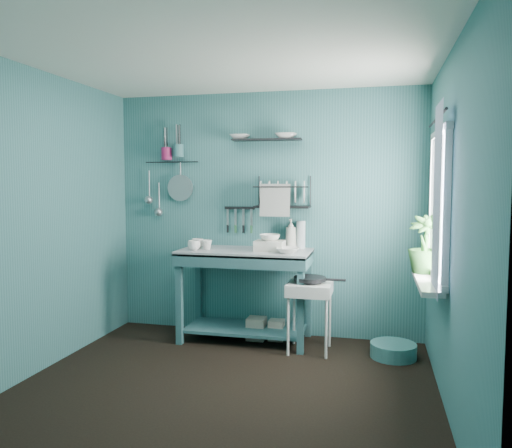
% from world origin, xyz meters
% --- Properties ---
extents(floor, '(3.20, 3.20, 0.00)m').
position_xyz_m(floor, '(0.00, 0.00, 0.00)').
color(floor, black).
rests_on(floor, ground).
extents(ceiling, '(3.20, 3.20, 0.00)m').
position_xyz_m(ceiling, '(0.00, 0.00, 2.50)').
color(ceiling, silver).
rests_on(ceiling, ground).
extents(wall_back, '(3.20, 0.00, 3.20)m').
position_xyz_m(wall_back, '(0.00, 1.50, 1.25)').
color(wall_back, '#356B6C').
rests_on(wall_back, ground).
extents(wall_front, '(3.20, 0.00, 3.20)m').
position_xyz_m(wall_front, '(0.00, -1.50, 1.25)').
color(wall_front, '#356B6C').
rests_on(wall_front, ground).
extents(wall_left, '(0.00, 3.00, 3.00)m').
position_xyz_m(wall_left, '(-1.60, 0.00, 1.25)').
color(wall_left, '#356B6C').
rests_on(wall_left, ground).
extents(wall_right, '(0.00, 3.00, 3.00)m').
position_xyz_m(wall_right, '(1.60, 0.00, 1.25)').
color(wall_right, '#356B6C').
rests_on(wall_right, ground).
extents(work_counter, '(1.39, 0.88, 0.91)m').
position_xyz_m(work_counter, '(-0.14, 1.20, 0.46)').
color(work_counter, '#2D5A5F').
rests_on(work_counter, floor).
extents(mug_left, '(0.12, 0.12, 0.10)m').
position_xyz_m(mug_left, '(-0.62, 1.04, 0.96)').
color(mug_left, white).
rests_on(mug_left, work_counter).
extents(mug_mid, '(0.14, 0.14, 0.09)m').
position_xyz_m(mug_mid, '(-0.52, 1.14, 0.96)').
color(mug_mid, white).
rests_on(mug_mid, work_counter).
extents(mug_right, '(0.17, 0.17, 0.10)m').
position_xyz_m(mug_right, '(-0.64, 1.20, 0.96)').
color(mug_right, white).
rests_on(mug_right, work_counter).
extents(wash_tub, '(0.28, 0.22, 0.10)m').
position_xyz_m(wash_tub, '(0.11, 1.18, 0.96)').
color(wash_tub, beige).
rests_on(wash_tub, work_counter).
extents(tub_bowl, '(0.20, 0.19, 0.06)m').
position_xyz_m(tub_bowl, '(0.11, 1.18, 1.04)').
color(tub_bowl, white).
rests_on(tub_bowl, wash_tub).
extents(soap_bottle, '(0.11, 0.12, 0.30)m').
position_xyz_m(soap_bottle, '(0.28, 1.40, 1.06)').
color(soap_bottle, beige).
rests_on(soap_bottle, work_counter).
extents(water_bottle, '(0.09, 0.09, 0.28)m').
position_xyz_m(water_bottle, '(0.38, 1.42, 1.05)').
color(water_bottle, silver).
rests_on(water_bottle, work_counter).
extents(counter_bowl, '(0.22, 0.22, 0.05)m').
position_xyz_m(counter_bowl, '(0.31, 1.05, 0.94)').
color(counter_bowl, white).
rests_on(counter_bowl, work_counter).
extents(hotplate_stand, '(0.42, 0.42, 0.65)m').
position_xyz_m(hotplate_stand, '(0.52, 1.02, 0.32)').
color(hotplate_stand, silver).
rests_on(hotplate_stand, floor).
extents(frying_pan, '(0.30, 0.30, 0.03)m').
position_xyz_m(frying_pan, '(0.52, 1.02, 0.69)').
color(frying_pan, black).
rests_on(frying_pan, hotplate_stand).
extents(knife_strip, '(0.32, 0.03, 0.03)m').
position_xyz_m(knife_strip, '(-0.27, 1.47, 1.31)').
color(knife_strip, black).
rests_on(knife_strip, wall_back).
extents(dish_rack, '(0.56, 0.26, 0.32)m').
position_xyz_m(dish_rack, '(0.20, 1.37, 1.48)').
color(dish_rack, black).
rests_on(dish_rack, wall_back).
extents(upper_shelf, '(0.71, 0.21, 0.01)m').
position_xyz_m(upper_shelf, '(0.03, 1.40, 2.01)').
color(upper_shelf, black).
rests_on(upper_shelf, wall_back).
extents(shelf_bowl_left, '(0.21, 0.21, 0.05)m').
position_xyz_m(shelf_bowl_left, '(-0.25, 1.40, 2.01)').
color(shelf_bowl_left, white).
rests_on(shelf_bowl_left, upper_shelf).
extents(shelf_bowl_right, '(0.23, 0.23, 0.05)m').
position_xyz_m(shelf_bowl_right, '(0.22, 1.40, 2.01)').
color(shelf_bowl_right, white).
rests_on(shelf_bowl_right, upper_shelf).
extents(utensil_cup_magenta, '(0.11, 0.11, 0.13)m').
position_xyz_m(utensil_cup_magenta, '(-1.06, 1.42, 1.88)').
color(utensil_cup_magenta, '#9F1D54').
rests_on(utensil_cup_magenta, wall_back).
extents(utensil_cup_teal, '(0.11, 0.11, 0.13)m').
position_xyz_m(utensil_cup_teal, '(-0.93, 1.42, 1.91)').
color(utensil_cup_teal, '#397376').
rests_on(utensil_cup_teal, wall_back).
extents(colander, '(0.28, 0.03, 0.28)m').
position_xyz_m(colander, '(-0.93, 1.45, 1.52)').
color(colander, '#A2A6AA').
rests_on(colander, wall_back).
extents(ladle_outer, '(0.01, 0.01, 0.30)m').
position_xyz_m(ladle_outer, '(-1.29, 1.46, 1.56)').
color(ladle_outer, '#A2A6AA').
rests_on(ladle_outer, wall_back).
extents(ladle_inner, '(0.01, 0.01, 0.30)m').
position_xyz_m(ladle_inner, '(-1.18, 1.46, 1.43)').
color(ladle_inner, '#A2A6AA').
rests_on(ladle_inner, wall_back).
extents(hook_rail, '(0.60, 0.01, 0.01)m').
position_xyz_m(hook_rail, '(-1.03, 1.47, 1.80)').
color(hook_rail, black).
rests_on(hook_rail, wall_back).
extents(window_glass, '(0.00, 1.10, 1.10)m').
position_xyz_m(window_glass, '(1.59, 0.45, 1.40)').
color(window_glass, white).
rests_on(window_glass, wall_right).
extents(windowsill, '(0.16, 0.95, 0.04)m').
position_xyz_m(windowsill, '(1.50, 0.45, 0.81)').
color(windowsill, silver).
rests_on(windowsill, wall_right).
extents(curtain, '(0.00, 1.35, 1.35)m').
position_xyz_m(curtain, '(1.52, 0.15, 1.45)').
color(curtain, silver).
rests_on(curtain, wall_right).
extents(curtain_rod, '(0.02, 1.05, 0.02)m').
position_xyz_m(curtain_rod, '(1.54, 0.45, 2.05)').
color(curtain_rod, black).
rests_on(curtain_rod, wall_right).
extents(potted_plant, '(0.30, 0.30, 0.48)m').
position_xyz_m(potted_plant, '(1.50, 0.75, 1.07)').
color(potted_plant, '#275923').
rests_on(potted_plant, windowsill).
extents(storage_tin_large, '(0.18, 0.18, 0.22)m').
position_xyz_m(storage_tin_large, '(-0.04, 1.25, 0.11)').
color(storage_tin_large, tan).
rests_on(storage_tin_large, floor).
extents(storage_tin_small, '(0.15, 0.15, 0.20)m').
position_xyz_m(storage_tin_small, '(0.16, 1.28, 0.10)').
color(storage_tin_small, tan).
rests_on(storage_tin_small, floor).
extents(floor_basin, '(0.41, 0.41, 0.13)m').
position_xyz_m(floor_basin, '(1.28, 1.02, 0.07)').
color(floor_basin, teal).
rests_on(floor_basin, floor).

